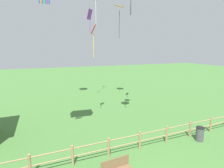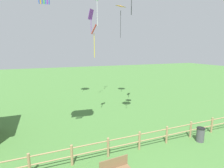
{
  "view_description": "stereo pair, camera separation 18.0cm",
  "coord_description": "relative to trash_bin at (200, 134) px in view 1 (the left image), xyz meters",
  "views": [
    {
      "loc": [
        -4.34,
        -3.12,
        6.08
      ],
      "look_at": [
        0.0,
        7.37,
        3.85
      ],
      "focal_mm": 28.0,
      "sensor_mm": 36.0,
      "label": 1
    },
    {
      "loc": [
        -4.17,
        -3.19,
        6.08
      ],
      "look_at": [
        0.0,
        7.37,
        3.85
      ],
      "focal_mm": 28.0,
      "sensor_mm": 36.0,
      "label": 2
    }
  ],
  "objects": [
    {
      "name": "kite_red_diamond",
      "position": [
        -5.52,
        6.08,
        6.78
      ],
      "size": [
        0.6,
        0.7,
        2.6
      ],
      "color": "red"
    },
    {
      "name": "kite_orange_delta",
      "position": [
        -1.11,
        10.73,
        10.21
      ],
      "size": [
        1.65,
        1.64,
        3.58
      ],
      "color": "orange"
    },
    {
      "name": "wooden_fence",
      "position": [
        -5.33,
        0.66,
        0.17
      ],
      "size": [
        18.66,
        0.14,
        1.16
      ],
      "color": "#9E7F56",
      "rests_on": "ground_plane"
    },
    {
      "name": "kite_green_diamond",
      "position": [
        -3.26,
        12.51,
        10.89
      ],
      "size": [
        0.8,
        0.71,
        3.6
      ],
      "color": "green"
    },
    {
      "name": "trash_bin",
      "position": [
        0.0,
        0.0,
        0.0
      ],
      "size": [
        0.54,
        0.54,
        0.97
      ],
      "color": "#4C4C51",
      "rests_on": "ground_plane"
    },
    {
      "name": "kite_purple_streamer",
      "position": [
        -4.46,
        10.89,
        9.03
      ],
      "size": [
        0.75,
        0.75,
        2.25
      ],
      "color": "purple"
    }
  ]
}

